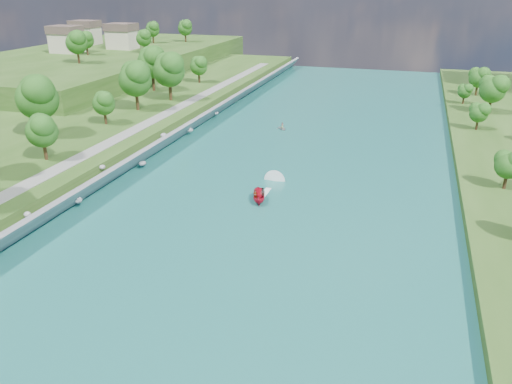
% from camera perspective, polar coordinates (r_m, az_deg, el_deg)
% --- Properties ---
extents(ground, '(260.00, 260.00, 0.00)m').
position_cam_1_polar(ground, '(64.30, -1.73, -5.36)').
color(ground, '#2D5119').
rests_on(ground, ground).
extents(river_water, '(55.00, 240.00, 0.10)m').
position_cam_1_polar(river_water, '(81.65, 2.85, 1.04)').
color(river_water, '#185E51').
rests_on(river_water, ground).
extents(berm_west, '(45.00, 240.00, 3.50)m').
position_cam_1_polar(berm_west, '(104.62, -24.75, 4.87)').
color(berm_west, '#2D5119').
rests_on(berm_west, ground).
extents(ridge_west, '(60.00, 120.00, 9.00)m').
position_cam_1_polar(ridge_west, '(181.55, -17.21, 13.74)').
color(ridge_west, '#2D5119').
rests_on(ridge_west, ground).
extents(riprap_bank, '(4.61, 236.00, 4.35)m').
position_cam_1_polar(riprap_bank, '(89.90, -13.43, 3.70)').
color(riprap_bank, slate).
rests_on(riprap_bank, ground).
extents(riverside_path, '(3.00, 200.00, 0.10)m').
position_cam_1_polar(riverside_path, '(93.51, -16.82, 5.21)').
color(riverside_path, gray).
rests_on(riverside_path, berm_west).
extents(ridge_houses, '(29.50, 29.50, 8.40)m').
position_cam_1_polar(ridge_houses, '(188.08, -18.29, 16.62)').
color(ridge_houses, beige).
rests_on(ridge_houses, ridge_west).
extents(trees_west, '(19.96, 150.97, 13.77)m').
position_cam_1_polar(trees_west, '(92.52, -23.94, 7.98)').
color(trees_west, '#1F5416').
rests_on(trees_west, berm_west).
extents(trees_ridge, '(22.41, 64.91, 10.65)m').
position_cam_1_polar(trees_ridge, '(178.97, -14.45, 16.92)').
color(trees_ridge, '#1F5416').
rests_on(trees_ridge, ridge_west).
extents(motorboat, '(3.60, 19.17, 2.05)m').
position_cam_1_polar(motorboat, '(75.40, 0.61, -0.19)').
color(motorboat, red).
rests_on(motorboat, river_water).
extents(raft, '(3.27, 3.39, 1.54)m').
position_cam_1_polar(raft, '(111.80, 3.02, 7.33)').
color(raft, '#9C9EA5').
rests_on(raft, river_water).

